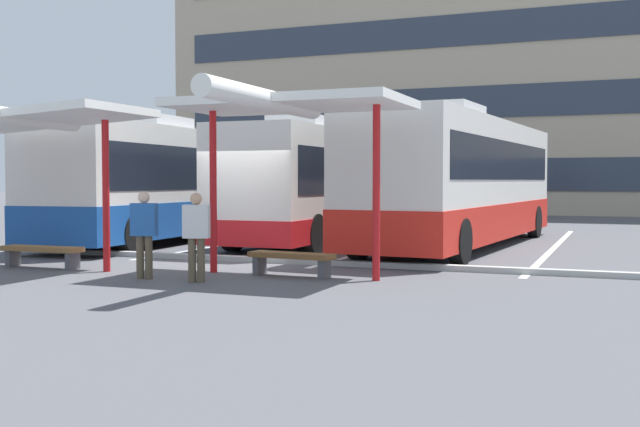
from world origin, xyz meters
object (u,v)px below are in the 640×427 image
coach_bus_0 (180,185)px  waiting_passenger_0 (196,231)px  waiting_passenger_1 (144,229)px  coach_bus_2 (461,184)px  waiting_shelter_1 (285,107)px  bench_1 (291,259)px  waiting_shelter_0 (30,122)px  coach_bus_1 (323,186)px  bench_0 (42,252)px

coach_bus_0 → waiting_passenger_0: (5.68, -8.46, -0.76)m
waiting_passenger_1 → coach_bus_2: bearing=65.7°
coach_bus_0 → waiting_passenger_1: coach_bus_0 is taller
waiting_passenger_0 → coach_bus_0: bearing=123.9°
waiting_shelter_1 → bench_1: waiting_shelter_1 is taller
waiting_passenger_0 → waiting_shelter_1: bearing=43.1°
coach_bus_0 → coach_bus_2: coach_bus_2 is taller
waiting_shelter_0 → waiting_shelter_1: waiting_shelter_1 is taller
coach_bus_0 → bench_1: size_ratio=7.29×
waiting_shelter_1 → waiting_passenger_1: 3.43m
waiting_shelter_0 → waiting_passenger_0: 4.67m
coach_bus_2 → waiting_passenger_0: 9.49m
waiting_passenger_1 → waiting_passenger_0: bearing=-1.8°
waiting_passenger_0 → waiting_passenger_1: waiting_passenger_1 is taller
coach_bus_1 → waiting_shelter_0: size_ratio=2.28×
waiting_shelter_1 → waiting_shelter_0: bearing=-172.7°
bench_0 → coach_bus_2: bearing=49.4°
coach_bus_2 → waiting_passenger_1: coach_bus_2 is taller
waiting_shelter_0 → waiting_passenger_0: size_ratio=2.77×
waiting_shelter_1 → bench_1: size_ratio=2.61×
waiting_passenger_0 → coach_bus_1: bearing=97.1°
coach_bus_2 → waiting_passenger_0: (-2.92, -8.99, -0.81)m
coach_bus_1 → bench_1: size_ratio=5.82×
coach_bus_2 → waiting_passenger_1: (-4.05, -8.95, -0.80)m
waiting_shelter_1 → waiting_passenger_1: (-2.35, -1.11, -2.24)m
coach_bus_2 → bench_1: size_ratio=6.94×
coach_bus_2 → bench_0: 10.95m
waiting_shelter_0 → waiting_shelter_1: bearing=7.3°
bench_0 → waiting_passenger_0: waiting_passenger_0 is taller
coach_bus_0 → bench_0: (1.53, -7.72, -1.33)m
coach_bus_1 → waiting_shelter_1: 8.23m
coach_bus_1 → waiting_passenger_1: size_ratio=6.23×
coach_bus_2 → coach_bus_1: bearing=-178.7°
coach_bus_2 → bench_0: coach_bus_2 is taller
coach_bus_0 → bench_0: bearing=-78.8°
bench_0 → waiting_passenger_1: waiting_passenger_1 is taller
coach_bus_1 → bench_1: bearing=-72.7°
coach_bus_1 → waiting_shelter_0: bearing=-109.8°
bench_0 → waiting_passenger_1: bearing=-13.2°
bench_0 → coach_bus_0: bearing=101.2°
waiting_passenger_0 → waiting_passenger_1: size_ratio=0.99×
coach_bus_2 → waiting_passenger_1: size_ratio=7.44×
coach_bus_0 → waiting_shelter_0: size_ratio=2.85×
bench_1 → waiting_passenger_1: 2.78m
coach_bus_0 → bench_1: (6.91, -7.06, -1.34)m
coach_bus_0 → waiting_passenger_0: 10.22m
coach_bus_0 → waiting_shelter_1: coach_bus_0 is taller
coach_bus_0 → waiting_passenger_1: bearing=-61.6°
waiting_passenger_0 → bench_1: bearing=48.8°
bench_0 → waiting_passenger_1: (3.02, -0.71, 0.59)m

